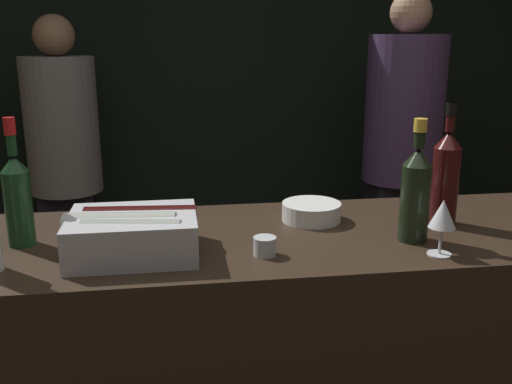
{
  "coord_description": "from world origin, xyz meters",
  "views": [
    {
      "loc": [
        -0.23,
        -1.23,
        1.59
      ],
      "look_at": [
        0.0,
        0.35,
        1.16
      ],
      "focal_mm": 40.0,
      "sensor_mm": 36.0,
      "label": 1
    }
  ],
  "objects_px": {
    "candle_votive": "(265,246)",
    "person_in_hoodie": "(402,150)",
    "red_wine_bottle_black_foil": "(446,175)",
    "bowl_white": "(311,211)",
    "wine_glass": "(443,216)",
    "champagne_bottle": "(416,191)",
    "person_blond_tee": "(65,161)",
    "red_wine_bottle_burgundy": "(17,196)",
    "ice_bin_with_bottles": "(132,232)"
  },
  "relations": [
    {
      "from": "wine_glass",
      "to": "red_wine_bottle_black_foil",
      "type": "bearing_deg",
      "value": 63.07
    },
    {
      "from": "bowl_white",
      "to": "champagne_bottle",
      "type": "bearing_deg",
      "value": -42.21
    },
    {
      "from": "champagne_bottle",
      "to": "person_in_hoodie",
      "type": "height_order",
      "value": "person_in_hoodie"
    },
    {
      "from": "red_wine_bottle_black_foil",
      "to": "champagne_bottle",
      "type": "relative_size",
      "value": 1.07
    },
    {
      "from": "bowl_white",
      "to": "champagne_bottle",
      "type": "xyz_separation_m",
      "value": [
        0.24,
        -0.22,
        0.11
      ]
    },
    {
      "from": "red_wine_bottle_black_foil",
      "to": "person_blond_tee",
      "type": "bearing_deg",
      "value": 131.61
    },
    {
      "from": "red_wine_bottle_burgundy",
      "to": "red_wine_bottle_black_foil",
      "type": "relative_size",
      "value": 0.95
    },
    {
      "from": "wine_glass",
      "to": "bowl_white",
      "type": "bearing_deg",
      "value": 128.23
    },
    {
      "from": "bowl_white",
      "to": "red_wine_bottle_black_foil",
      "type": "xyz_separation_m",
      "value": [
        0.39,
        -0.09,
        0.12
      ]
    },
    {
      "from": "red_wine_bottle_burgundy",
      "to": "wine_glass",
      "type": "bearing_deg",
      "value": -12.34
    },
    {
      "from": "bowl_white",
      "to": "person_blond_tee",
      "type": "xyz_separation_m",
      "value": [
        -1.0,
        1.47,
        -0.12
      ]
    },
    {
      "from": "red_wine_bottle_black_foil",
      "to": "bowl_white",
      "type": "bearing_deg",
      "value": 166.95
    },
    {
      "from": "bowl_white",
      "to": "red_wine_bottle_burgundy",
      "type": "height_order",
      "value": "red_wine_bottle_burgundy"
    },
    {
      "from": "candle_votive",
      "to": "person_blond_tee",
      "type": "bearing_deg",
      "value": 114.88
    },
    {
      "from": "ice_bin_with_bottles",
      "to": "bowl_white",
      "type": "xyz_separation_m",
      "value": [
        0.53,
        0.21,
        -0.03
      ]
    },
    {
      "from": "wine_glass",
      "to": "person_blond_tee",
      "type": "height_order",
      "value": "person_blond_tee"
    },
    {
      "from": "bowl_white",
      "to": "wine_glass",
      "type": "distance_m",
      "value": 0.43
    },
    {
      "from": "champagne_bottle",
      "to": "red_wine_bottle_burgundy",
      "type": "bearing_deg",
      "value": 173.48
    },
    {
      "from": "red_wine_bottle_black_foil",
      "to": "person_in_hoodie",
      "type": "xyz_separation_m",
      "value": [
        0.4,
        1.29,
        -0.18
      ]
    },
    {
      "from": "person_in_hoodie",
      "to": "candle_votive",
      "type": "bearing_deg",
      "value": -119.14
    },
    {
      "from": "red_wine_bottle_burgundy",
      "to": "person_in_hoodie",
      "type": "relative_size",
      "value": 0.19
    },
    {
      "from": "champagne_bottle",
      "to": "person_in_hoodie",
      "type": "xyz_separation_m",
      "value": [
        0.55,
        1.42,
        -0.17
      ]
    },
    {
      "from": "bowl_white",
      "to": "candle_votive",
      "type": "height_order",
      "value": "bowl_white"
    },
    {
      "from": "champagne_bottle",
      "to": "person_blond_tee",
      "type": "bearing_deg",
      "value": 126.24
    },
    {
      "from": "candle_votive",
      "to": "red_wine_bottle_burgundy",
      "type": "distance_m",
      "value": 0.68
    },
    {
      "from": "ice_bin_with_bottles",
      "to": "red_wine_bottle_burgundy",
      "type": "distance_m",
      "value": 0.34
    },
    {
      "from": "bowl_white",
      "to": "person_in_hoodie",
      "type": "xyz_separation_m",
      "value": [
        0.79,
        1.2,
        -0.06
      ]
    },
    {
      "from": "person_in_hoodie",
      "to": "champagne_bottle",
      "type": "bearing_deg",
      "value": -106.66
    },
    {
      "from": "bowl_white",
      "to": "person_in_hoodie",
      "type": "bearing_deg",
      "value": 56.63
    },
    {
      "from": "ice_bin_with_bottles",
      "to": "red_wine_bottle_burgundy",
      "type": "relative_size",
      "value": 0.99
    },
    {
      "from": "candle_votive",
      "to": "person_in_hoodie",
      "type": "relative_size",
      "value": 0.03
    },
    {
      "from": "bowl_white",
      "to": "red_wine_bottle_black_foil",
      "type": "height_order",
      "value": "red_wine_bottle_black_foil"
    },
    {
      "from": "bowl_white",
      "to": "wine_glass",
      "type": "bearing_deg",
      "value": -51.77
    },
    {
      "from": "red_wine_bottle_burgundy",
      "to": "ice_bin_with_bottles",
      "type": "bearing_deg",
      "value": -21.14
    },
    {
      "from": "person_blond_tee",
      "to": "red_wine_bottle_burgundy",
      "type": "bearing_deg",
      "value": 69.15
    },
    {
      "from": "red_wine_bottle_burgundy",
      "to": "red_wine_bottle_black_foil",
      "type": "bearing_deg",
      "value": 0.15
    },
    {
      "from": "wine_glass",
      "to": "person_in_hoodie",
      "type": "distance_m",
      "value": 1.63
    },
    {
      "from": "wine_glass",
      "to": "candle_votive",
      "type": "relative_size",
      "value": 2.49
    },
    {
      "from": "ice_bin_with_bottles",
      "to": "wine_glass",
      "type": "height_order",
      "value": "wine_glass"
    },
    {
      "from": "red_wine_bottle_black_foil",
      "to": "person_in_hoodie",
      "type": "distance_m",
      "value": 1.36
    },
    {
      "from": "ice_bin_with_bottles",
      "to": "bowl_white",
      "type": "relative_size",
      "value": 1.9
    },
    {
      "from": "candle_votive",
      "to": "person_in_hoodie",
      "type": "bearing_deg",
      "value": 56.25
    },
    {
      "from": "ice_bin_with_bottles",
      "to": "candle_votive",
      "type": "distance_m",
      "value": 0.35
    },
    {
      "from": "ice_bin_with_bottles",
      "to": "person_blond_tee",
      "type": "distance_m",
      "value": 1.76
    },
    {
      "from": "bowl_white",
      "to": "person_blond_tee",
      "type": "height_order",
      "value": "person_blond_tee"
    },
    {
      "from": "candle_votive",
      "to": "person_blond_tee",
      "type": "height_order",
      "value": "person_blond_tee"
    },
    {
      "from": "red_wine_bottle_burgundy",
      "to": "person_blond_tee",
      "type": "height_order",
      "value": "person_blond_tee"
    },
    {
      "from": "candle_votive",
      "to": "champagne_bottle",
      "type": "relative_size",
      "value": 0.18
    },
    {
      "from": "red_wine_bottle_burgundy",
      "to": "champagne_bottle",
      "type": "xyz_separation_m",
      "value": [
        1.08,
        -0.12,
        0.0
      ]
    },
    {
      "from": "wine_glass",
      "to": "candle_votive",
      "type": "bearing_deg",
      "value": 171.82
    }
  ]
}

